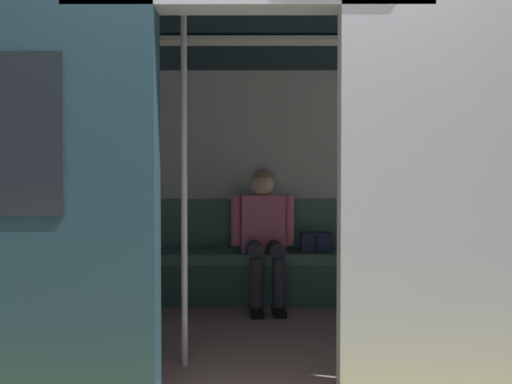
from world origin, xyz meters
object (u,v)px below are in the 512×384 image
object	(u,v)px
bench_seat	(252,264)
grab_pole_door	(184,188)
train_car	(243,128)
person_seated	(263,228)
book	(223,250)
handbag	(316,242)

from	to	relation	value
bench_seat	grab_pole_door	xyz separation A→B (m)	(0.38, 1.50, 0.69)
bench_seat	train_car	bearing A→B (deg)	86.72
person_seated	grab_pole_door	bearing A→B (deg)	71.77
book	grab_pole_door	distance (m)	1.66
bench_seat	book	xyz separation A→B (m)	(0.26, -0.05, 0.12)
train_car	person_seated	bearing A→B (deg)	-100.13
person_seated	bench_seat	bearing A→B (deg)	-27.29
train_car	grab_pole_door	world-z (taller)	train_car
handbag	book	xyz separation A→B (m)	(0.82, -0.02, -0.07)
bench_seat	grab_pole_door	world-z (taller)	grab_pole_door
train_car	bench_seat	world-z (taller)	train_car
handbag	grab_pole_door	xyz separation A→B (m)	(0.94, 1.54, 0.50)
train_car	person_seated	world-z (taller)	train_car
train_car	grab_pole_door	distance (m)	0.79
book	grab_pole_door	world-z (taller)	grab_pole_door
train_car	book	size ratio (longest dim) A/B	29.09
person_seated	handbag	xyz separation A→B (m)	(-0.46, -0.09, -0.14)
handbag	grab_pole_door	bearing A→B (deg)	58.57
person_seated	grab_pole_door	world-z (taller)	grab_pole_door
person_seated	grab_pole_door	xyz separation A→B (m)	(0.48, 1.45, 0.37)
person_seated	train_car	bearing A→B (deg)	79.87
train_car	grab_pole_door	size ratio (longest dim) A/B	3.07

